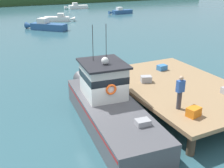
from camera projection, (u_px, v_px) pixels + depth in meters
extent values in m
plane|color=#2D5660|center=(103.00, 122.00, 14.01)|extent=(200.00, 200.00, 0.00)
cylinder|color=#4C3D2D|center=(191.00, 144.00, 11.31)|extent=(0.36, 0.36, 1.00)
cylinder|color=#4C3D2D|center=(107.00, 80.00, 18.13)|extent=(0.36, 0.36, 1.00)
cylinder|color=#4C3D2D|center=(170.00, 69.00, 20.25)|extent=(0.36, 0.36, 1.00)
cube|color=#937551|center=(179.00, 86.00, 15.56)|extent=(6.00, 9.00, 0.20)
cube|color=#4C4C51|center=(112.00, 117.00, 13.34)|extent=(3.22, 8.19, 1.10)
cone|color=#4C4C51|center=(85.00, 83.00, 17.59)|extent=(1.26, 1.89, 1.10)
cube|color=#A31919|center=(112.00, 109.00, 13.17)|extent=(3.22, 8.04, 0.12)
cube|color=#4C4C51|center=(112.00, 106.00, 13.11)|extent=(3.26, 8.20, 0.12)
cube|color=silver|center=(103.00, 81.00, 13.84)|extent=(2.09, 2.36, 1.80)
cube|color=black|center=(103.00, 76.00, 13.72)|extent=(2.11, 2.39, 0.36)
cube|color=#232328|center=(103.00, 63.00, 13.48)|extent=(2.36, 2.68, 0.10)
sphere|color=white|center=(105.00, 61.00, 13.13)|extent=(0.36, 0.36, 0.36)
cylinder|color=black|center=(93.00, 43.00, 13.44)|extent=(0.03, 0.03, 1.80)
cylinder|color=black|center=(106.00, 42.00, 13.67)|extent=(0.03, 0.03, 1.80)
cube|color=#939399|center=(143.00, 124.00, 11.35)|extent=(0.64, 0.49, 0.36)
torus|color=orange|center=(128.00, 138.00, 10.56)|extent=(0.61, 0.61, 0.12)
torus|color=#EA5119|center=(111.00, 90.00, 12.85)|extent=(0.55, 0.15, 0.54)
cube|color=#3370B2|center=(162.00, 68.00, 17.86)|extent=(0.65, 0.51, 0.33)
cube|color=#9E9EA3|center=(146.00, 79.00, 15.85)|extent=(0.71, 0.61, 0.37)
cube|color=orange|center=(194.00, 112.00, 12.03)|extent=(0.68, 0.56, 0.42)
cylinder|color=#2866B2|center=(118.00, 71.00, 17.15)|extent=(0.32, 0.32, 0.34)
cylinder|color=#383842|center=(179.00, 100.00, 12.62)|extent=(0.22, 0.22, 0.86)
cube|color=#2D56A8|center=(181.00, 86.00, 12.36)|extent=(0.36, 0.22, 0.56)
sphere|color=tan|center=(181.00, 78.00, 12.21)|extent=(0.20, 0.20, 0.20)
cube|color=#285184|center=(122.00, 12.00, 51.89)|extent=(3.89, 1.36, 0.70)
cone|color=#285184|center=(111.00, 13.00, 50.84)|extent=(0.99, 0.73, 0.70)
cube|color=silver|center=(119.00, 9.00, 51.36)|extent=(1.00, 1.01, 0.53)
cube|color=#285184|center=(49.00, 27.00, 36.71)|extent=(4.51, 4.52, 0.88)
cone|color=#285184|center=(30.00, 25.00, 37.62)|extent=(1.48, 1.48, 0.88)
cube|color=silver|center=(43.00, 21.00, 36.68)|extent=(1.73, 1.73, 0.66)
cube|color=white|center=(78.00, 7.00, 59.16)|extent=(4.17, 1.66, 0.74)
cone|color=white|center=(67.00, 7.00, 58.32)|extent=(1.08, 0.83, 0.74)
cube|color=silver|center=(75.00, 4.00, 58.69)|extent=(1.11, 1.12, 0.56)
cube|color=white|center=(57.00, 19.00, 43.54)|extent=(4.09, 2.78, 0.71)
cone|color=white|center=(72.00, 19.00, 43.60)|extent=(1.19, 1.06, 0.71)
cube|color=silver|center=(61.00, 15.00, 43.32)|extent=(1.31, 1.32, 0.54)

